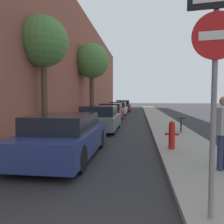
{
  "coord_description": "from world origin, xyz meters",
  "views": [
    {
      "loc": [
        1.29,
        -0.47,
        1.73
      ],
      "look_at": [
        -0.09,
        10.41,
        1.02
      ],
      "focal_mm": 34.75,
      "sensor_mm": 36.0,
      "label": 1
    }
  ],
  "objects_px": {
    "parked_car_white": "(118,109)",
    "parked_car_maroon": "(123,106)",
    "parked_car_grey": "(100,119)",
    "street_tree_near": "(43,43)",
    "parked_car_navy": "(65,137)",
    "pedestrian": "(224,128)",
    "bicycle": "(181,124)",
    "fire_hydrant": "(172,135)",
    "traffic_sign_post": "(215,71)",
    "street_tree_far": "(92,62)",
    "parked_car_red": "(111,112)"
  },
  "relations": [
    {
      "from": "parked_car_white",
      "to": "parked_car_maroon",
      "type": "xyz_separation_m",
      "value": [
        0.13,
        5.84,
        0.07
      ]
    },
    {
      "from": "parked_car_grey",
      "to": "street_tree_near",
      "type": "height_order",
      "value": "street_tree_near"
    },
    {
      "from": "parked_car_navy",
      "to": "parked_car_white",
      "type": "height_order",
      "value": "parked_car_white"
    },
    {
      "from": "parked_car_maroon",
      "to": "parked_car_white",
      "type": "bearing_deg",
      "value": -91.28
    },
    {
      "from": "pedestrian",
      "to": "bicycle",
      "type": "relative_size",
      "value": 1.04
    },
    {
      "from": "parked_car_maroon",
      "to": "bicycle",
      "type": "xyz_separation_m",
      "value": [
        4.14,
        -17.44,
        -0.24
      ]
    },
    {
      "from": "fire_hydrant",
      "to": "traffic_sign_post",
      "type": "height_order",
      "value": "traffic_sign_post"
    },
    {
      "from": "fire_hydrant",
      "to": "parked_car_navy",
      "type": "bearing_deg",
      "value": -163.51
    },
    {
      "from": "pedestrian",
      "to": "bicycle",
      "type": "height_order",
      "value": "pedestrian"
    },
    {
      "from": "parked_car_grey",
      "to": "fire_hydrant",
      "type": "relative_size",
      "value": 4.46
    },
    {
      "from": "parked_car_white",
      "to": "bicycle",
      "type": "height_order",
      "value": "parked_car_white"
    },
    {
      "from": "street_tree_far",
      "to": "bicycle",
      "type": "distance_m",
      "value": 11.14
    },
    {
      "from": "parked_car_white",
      "to": "fire_hydrant",
      "type": "relative_size",
      "value": 4.9
    },
    {
      "from": "parked_car_grey",
      "to": "parked_car_maroon",
      "type": "height_order",
      "value": "parked_car_maroon"
    },
    {
      "from": "street_tree_near",
      "to": "bicycle",
      "type": "relative_size",
      "value": 3.55
    },
    {
      "from": "parked_car_red",
      "to": "bicycle",
      "type": "height_order",
      "value": "parked_car_red"
    },
    {
      "from": "parked_car_navy",
      "to": "bicycle",
      "type": "relative_size",
      "value": 2.61
    },
    {
      "from": "street_tree_near",
      "to": "fire_hydrant",
      "type": "bearing_deg",
      "value": -30.35
    },
    {
      "from": "parked_car_grey",
      "to": "street_tree_near",
      "type": "bearing_deg",
      "value": -159.58
    },
    {
      "from": "traffic_sign_post",
      "to": "fire_hydrant",
      "type": "bearing_deg",
      "value": 95.43
    },
    {
      "from": "parked_car_grey",
      "to": "traffic_sign_post",
      "type": "height_order",
      "value": "traffic_sign_post"
    },
    {
      "from": "fire_hydrant",
      "to": "traffic_sign_post",
      "type": "distance_m",
      "value": 4.31
    },
    {
      "from": "parked_car_grey",
      "to": "parked_car_white",
      "type": "relative_size",
      "value": 0.91
    },
    {
      "from": "street_tree_far",
      "to": "bicycle",
      "type": "relative_size",
      "value": 4.05
    },
    {
      "from": "fire_hydrant",
      "to": "parked_car_maroon",
      "type": "bearing_deg",
      "value": 98.37
    },
    {
      "from": "parked_car_white",
      "to": "fire_hydrant",
      "type": "distance_m",
      "value": 15.83
    },
    {
      "from": "fire_hydrant",
      "to": "traffic_sign_post",
      "type": "relative_size",
      "value": 0.3
    },
    {
      "from": "fire_hydrant",
      "to": "pedestrian",
      "type": "bearing_deg",
      "value": -66.45
    },
    {
      "from": "fire_hydrant",
      "to": "street_tree_near",
      "type": "bearing_deg",
      "value": 149.65
    },
    {
      "from": "parked_car_grey",
      "to": "parked_car_red",
      "type": "distance_m",
      "value": 5.33
    },
    {
      "from": "parked_car_maroon",
      "to": "traffic_sign_post",
      "type": "xyz_separation_m",
      "value": [
        3.07,
        -25.37,
        1.37
      ]
    },
    {
      "from": "parked_car_grey",
      "to": "pedestrian",
      "type": "relative_size",
      "value": 2.41
    },
    {
      "from": "parked_car_red",
      "to": "street_tree_far",
      "type": "xyz_separation_m",
      "value": [
        -2.03,
        2.27,
        4.31
      ]
    },
    {
      "from": "parked_car_maroon",
      "to": "pedestrian",
      "type": "relative_size",
      "value": 2.6
    },
    {
      "from": "street_tree_near",
      "to": "fire_hydrant",
      "type": "relative_size",
      "value": 6.33
    },
    {
      "from": "pedestrian",
      "to": "parked_car_maroon",
      "type": "bearing_deg",
      "value": 70.24
    },
    {
      "from": "street_tree_far",
      "to": "traffic_sign_post",
      "type": "relative_size",
      "value": 2.18
    },
    {
      "from": "street_tree_near",
      "to": "street_tree_far",
      "type": "distance_m",
      "value": 8.61
    },
    {
      "from": "traffic_sign_post",
      "to": "pedestrian",
      "type": "xyz_separation_m",
      "value": [
        0.91,
        2.12,
        -1.0
      ]
    },
    {
      "from": "parked_car_white",
      "to": "parked_car_maroon",
      "type": "bearing_deg",
      "value": 88.72
    },
    {
      "from": "traffic_sign_post",
      "to": "bicycle",
      "type": "relative_size",
      "value": 1.86
    },
    {
      "from": "street_tree_far",
      "to": "parked_car_navy",
      "type": "bearing_deg",
      "value": -80.95
    },
    {
      "from": "parked_car_red",
      "to": "street_tree_far",
      "type": "distance_m",
      "value": 5.28
    },
    {
      "from": "street_tree_far",
      "to": "fire_hydrant",
      "type": "relative_size",
      "value": 7.2
    },
    {
      "from": "parked_car_red",
      "to": "street_tree_near",
      "type": "height_order",
      "value": "street_tree_near"
    },
    {
      "from": "street_tree_far",
      "to": "traffic_sign_post",
      "type": "height_order",
      "value": "street_tree_far"
    },
    {
      "from": "street_tree_far",
      "to": "pedestrian",
      "type": "xyz_separation_m",
      "value": [
        6.08,
        -13.87,
        -3.88
      ]
    },
    {
      "from": "parked_car_grey",
      "to": "parked_car_maroon",
      "type": "relative_size",
      "value": 0.93
    },
    {
      "from": "parked_car_red",
      "to": "street_tree_near",
      "type": "xyz_separation_m",
      "value": [
        -2.54,
        -6.31,
        3.83
      ]
    },
    {
      "from": "bicycle",
      "to": "street_tree_near",
      "type": "bearing_deg",
      "value": -163.97
    }
  ]
}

